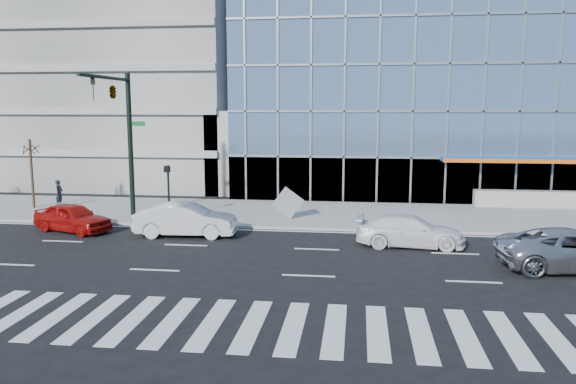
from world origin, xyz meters
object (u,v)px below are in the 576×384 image
(ped_signal_post, at_px, (168,184))
(pedestrian, at_px, (59,193))
(silver_suv, at_px, (575,250))
(white_sedan, at_px, (186,220))
(tilted_panel, at_px, (288,203))
(street_tree_near, at_px, (30,149))
(red_sedan, at_px, (73,217))
(traffic_signal, at_px, (118,109))
(white_suv, at_px, (410,231))

(ped_signal_post, height_order, pedestrian, ped_signal_post)
(ped_signal_post, relative_size, silver_suv, 0.52)
(white_sedan, relative_size, tilted_panel, 3.80)
(silver_suv, bearing_deg, tilted_panel, 52.61)
(silver_suv, relative_size, tilted_panel, 4.43)
(street_tree_near, xyz_separation_m, red_sedan, (5.44, -5.44, -3.05))
(ped_signal_post, xyz_separation_m, street_tree_near, (-9.50, 2.56, 1.64))
(street_tree_near, xyz_separation_m, tilted_panel, (15.96, -1.60, -2.72))
(ped_signal_post, bearing_deg, traffic_signal, -171.48)
(tilted_panel, bearing_deg, silver_suv, -41.22)
(silver_suv, bearing_deg, street_tree_near, 66.81)
(silver_suv, relative_size, white_suv, 1.18)
(red_sedan, bearing_deg, silver_suv, -80.09)
(red_sedan, relative_size, pedestrian, 2.56)
(silver_suv, relative_size, white_sedan, 1.16)
(ped_signal_post, height_order, silver_suv, ped_signal_post)
(traffic_signal, height_order, ped_signal_post, traffic_signal)
(traffic_signal, height_order, street_tree_near, traffic_signal)
(white_sedan, xyz_separation_m, red_sedan, (-6.02, 0.26, -0.09))
(traffic_signal, distance_m, red_sedan, 6.19)
(ped_signal_post, xyz_separation_m, white_suv, (12.66, -3.84, -1.44))
(street_tree_near, distance_m, red_sedan, 8.28)
(ped_signal_post, relative_size, pedestrian, 1.80)
(ped_signal_post, bearing_deg, street_tree_near, 164.94)
(pedestrian, bearing_deg, street_tree_near, 106.19)
(silver_suv, bearing_deg, white_suv, 58.39)
(street_tree_near, bearing_deg, traffic_signal, -22.71)
(red_sedan, bearing_deg, ped_signal_post, -34.69)
(traffic_signal, distance_m, pedestrian, 8.32)
(traffic_signal, height_order, tilted_panel, traffic_signal)
(white_suv, height_order, pedestrian, pedestrian)
(traffic_signal, height_order, red_sedan, traffic_signal)
(street_tree_near, bearing_deg, white_suv, -16.10)
(silver_suv, relative_size, pedestrian, 3.45)
(red_sedan, xyz_separation_m, pedestrian, (-4.00, 5.90, 0.26))
(white_suv, bearing_deg, silver_suv, -115.38)
(tilted_panel, bearing_deg, pedestrian, 163.47)
(traffic_signal, distance_m, white_sedan, 7.50)
(ped_signal_post, height_order, red_sedan, ped_signal_post)
(traffic_signal, xyz_separation_m, red_sedan, (-1.56, -2.51, -5.44))
(red_sedan, bearing_deg, traffic_signal, -11.99)
(traffic_signal, bearing_deg, silver_suv, -17.13)
(red_sedan, bearing_deg, white_sedan, -72.53)
(traffic_signal, relative_size, white_sedan, 1.62)
(traffic_signal, relative_size, white_suv, 1.64)
(ped_signal_post, relative_size, tilted_panel, 2.31)
(white_sedan, xyz_separation_m, pedestrian, (-10.02, 6.15, 0.17))
(street_tree_near, distance_m, silver_suv, 29.86)
(red_sedan, height_order, tilted_panel, tilted_panel)
(white_suv, bearing_deg, street_tree_near, 75.49)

